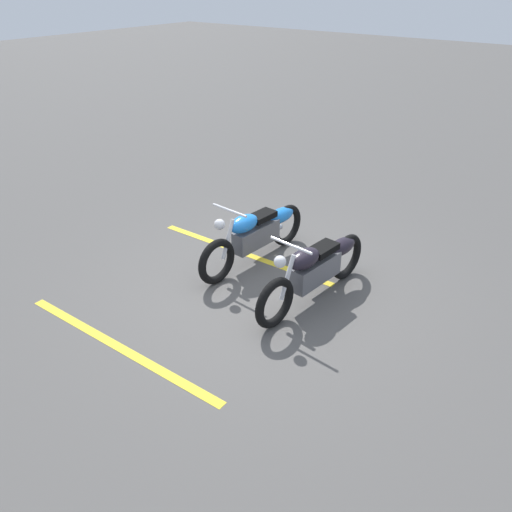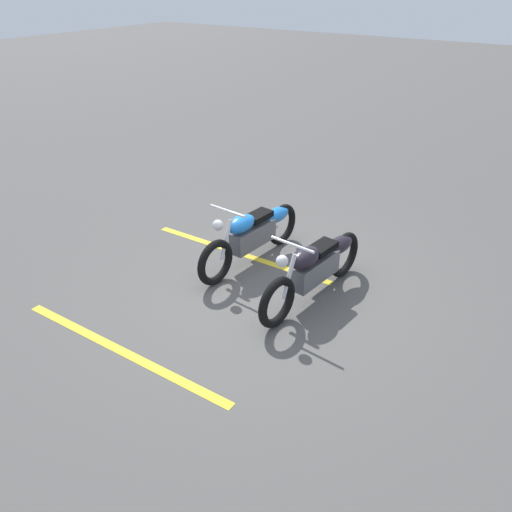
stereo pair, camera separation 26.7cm
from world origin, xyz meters
name	(u,v)px [view 1 (the left image)]	position (x,y,z in m)	size (l,w,h in m)	color
ground_plane	(267,290)	(0.00, 0.00, 0.00)	(60.00, 60.00, 0.00)	#514F4C
motorcycle_bright_foreground	(256,233)	(-0.58, -0.62, 0.46)	(2.23, 0.62, 1.04)	black
motorcycle_dark_foreground	(316,268)	(-0.24, 0.62, 0.46)	(2.23, 0.62, 1.04)	black
parking_stripe_near	(243,253)	(-0.64, -0.92, 0.00)	(3.20, 0.12, 0.01)	yellow
parking_stripe_mid	(118,347)	(2.05, -0.67, 0.00)	(3.20, 0.12, 0.01)	yellow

